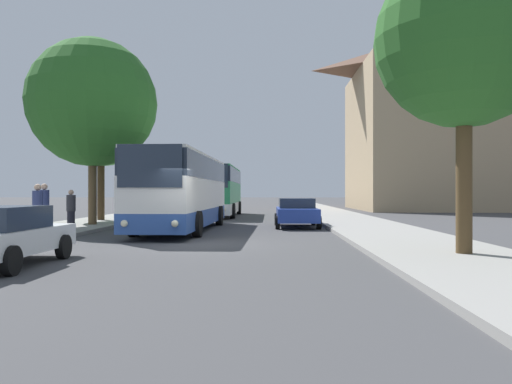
# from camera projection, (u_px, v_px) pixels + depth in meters

# --- Properties ---
(ground_plane) EXTENTS (300.00, 300.00, 0.00)m
(ground_plane) POSITION_uv_depth(u_px,v_px,m) (197.00, 244.00, 16.37)
(ground_plane) COLOR #424244
(ground_plane) RESTS_ON ground
(sidewalk_right) EXTENTS (4.00, 120.00, 0.15)m
(sidewalk_right) POSITION_uv_depth(u_px,v_px,m) (412.00, 242.00, 16.16)
(sidewalk_right) COLOR gray
(sidewalk_right) RESTS_ON ground_plane
(building_right_background) EXTENTS (21.95, 15.63, 18.45)m
(building_right_background) POSITION_uv_depth(u_px,v_px,m) (469.00, 116.00, 49.05)
(building_right_background) COLOR tan
(building_right_background) RESTS_ON ground_plane
(bus_front) EXTENTS (2.89, 11.46, 3.33)m
(bus_front) POSITION_uv_depth(u_px,v_px,m) (183.00, 191.00, 22.21)
(bus_front) COLOR #2D519E
(bus_front) RESTS_ON ground_plane
(bus_middle) EXTENTS (2.72, 10.70, 3.45)m
(bus_middle) POSITION_uv_depth(u_px,v_px,m) (219.00, 190.00, 35.34)
(bus_middle) COLOR silver
(bus_middle) RESTS_ON ground_plane
(parked_car_left_curb) EXTENTS (1.97, 4.19, 1.38)m
(parked_car_left_curb) POSITION_uv_depth(u_px,v_px,m) (1.00, 235.00, 11.38)
(parked_car_left_curb) COLOR silver
(parked_car_left_curb) RESTS_ON ground_plane
(parked_car_right_near) EXTENTS (2.12, 4.52, 1.41)m
(parked_car_right_near) POSITION_uv_depth(u_px,v_px,m) (296.00, 212.00, 24.35)
(parked_car_right_near) COLOR #233D9E
(parked_car_right_near) RESTS_ON ground_plane
(pedestrian_waiting_near) EXTENTS (0.36, 0.36, 1.88)m
(pedestrian_waiting_near) POSITION_uv_depth(u_px,v_px,m) (44.00, 208.00, 19.17)
(pedestrian_waiting_near) COLOR #23232D
(pedestrian_waiting_near) RESTS_ON sidewalk_left
(pedestrian_waiting_far) EXTENTS (0.36, 0.36, 1.65)m
(pedestrian_waiting_far) POSITION_uv_depth(u_px,v_px,m) (71.00, 210.00, 20.17)
(pedestrian_waiting_far) COLOR #23232D
(pedestrian_waiting_far) RESTS_ON sidewalk_left
(pedestrian_walking_back) EXTENTS (0.36, 0.36, 1.84)m
(pedestrian_walking_back) POSITION_uv_depth(u_px,v_px,m) (38.00, 210.00, 17.60)
(pedestrian_walking_back) COLOR #23232D
(pedestrian_walking_back) RESTS_ON sidewalk_left
(tree_left_near) EXTENTS (6.16, 6.16, 8.96)m
(tree_left_near) POSITION_uv_depth(u_px,v_px,m) (92.00, 103.00, 24.05)
(tree_left_near) COLOR brown
(tree_left_near) RESTS_ON sidewalk_left
(tree_left_far) EXTENTS (5.20, 5.20, 8.22)m
(tree_left_far) POSITION_uv_depth(u_px,v_px,m) (101.00, 120.00, 28.05)
(tree_left_far) COLOR #47331E
(tree_left_far) RESTS_ON sidewalk_left
(tree_right_near) EXTENTS (4.51, 4.51, 7.71)m
(tree_right_near) POSITION_uv_depth(u_px,v_px,m) (464.00, 40.00, 12.68)
(tree_right_near) COLOR #513D23
(tree_right_near) RESTS_ON sidewalk_right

